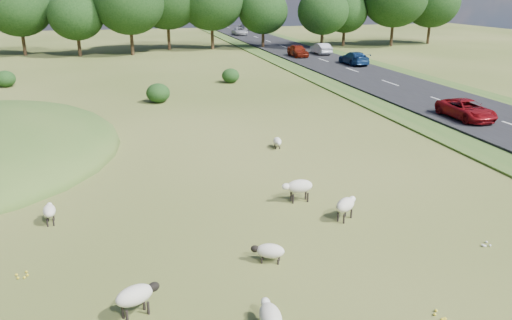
{
  "coord_description": "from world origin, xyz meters",
  "views": [
    {
      "loc": [
        -3.5,
        -16.72,
        8.36
      ],
      "look_at": [
        2.0,
        4.0,
        1.0
      ],
      "focal_mm": 35.0,
      "sensor_mm": 36.0,
      "label": 1
    }
  ],
  "objects": [
    {
      "name": "ground",
      "position": [
        0.0,
        20.0,
        0.0
      ],
      "size": [
        160.0,
        160.0,
        0.0
      ],
      "primitive_type": "plane",
      "color": "#394C18",
      "rests_on": "ground"
    },
    {
      "name": "road",
      "position": [
        20.0,
        30.0,
        0.12
      ],
      "size": [
        8.0,
        150.0,
        0.25
      ],
      "primitive_type": "cube",
      "color": "black",
      "rests_on": "ground"
    },
    {
      "name": "treeline",
      "position": [
        -1.06,
        55.44,
        6.57
      ],
      "size": [
        96.28,
        14.66,
        11.7
      ],
      "color": "black",
      "rests_on": "ground"
    },
    {
      "name": "shrubs",
      "position": [
        -3.65,
        27.65,
        0.72
      ],
      "size": [
        21.76,
        11.93,
        1.49
      ],
      "color": "black",
      "rests_on": "ground"
    },
    {
      "name": "sheep_0",
      "position": [
        3.09,
        1.23,
        0.67
      ],
      "size": [
        1.32,
        0.6,
        0.96
      ],
      "rotation": [
        0.0,
        0.0,
        3.12
      ],
      "color": "beige",
      "rests_on": "ground"
    },
    {
      "name": "sheep_1",
      "position": [
        0.55,
        -3.12,
        0.4
      ],
      "size": [
        1.15,
        0.81,
        0.64
      ],
      "rotation": [
        0.0,
        0.0,
        2.73
      ],
      "color": "beige",
      "rests_on": "ground"
    },
    {
      "name": "sheep_2",
      "position": [
        -3.68,
        -4.9,
        0.64
      ],
      "size": [
        1.32,
        0.92,
        0.92
      ],
      "rotation": [
        0.0,
        0.0,
        0.4
      ],
      "color": "beige",
      "rests_on": "ground"
    },
    {
      "name": "sheep_3",
      "position": [
        -0.4,
        -6.46,
        0.47
      ],
      "size": [
        0.62,
        1.29,
        0.74
      ],
      "rotation": [
        0.0,
        0.0,
        1.52
      ],
      "color": "beige",
      "rests_on": "ground"
    },
    {
      "name": "sheep_4",
      "position": [
        -6.61,
        1.7,
        0.52
      ],
      "size": [
        0.53,
        1.05,
        0.74
      ],
      "rotation": [
        0.0,
        0.0,
        1.67
      ],
      "color": "beige",
      "rests_on": "ground"
    },
    {
      "name": "sheep_5",
      "position": [
        4.24,
        -0.85,
        0.62
      ],
      "size": [
        1.2,
        1.04,
        0.88
      ],
      "rotation": [
        0.0,
        0.0,
        0.65
      ],
      "color": "beige",
      "rests_on": "ground"
    },
    {
      "name": "sheep_6",
      "position": [
        4.42,
        8.5,
        0.37
      ],
      "size": [
        0.56,
        1.05,
        0.59
      ],
      "rotation": [
        0.0,
        0.0,
        4.57
      ],
      "color": "beige",
      "rests_on": "ground"
    },
    {
      "name": "car_0",
      "position": [
        18.1,
        44.01,
        0.99
      ],
      "size": [
        1.76,
        4.36,
        1.49
      ],
      "primitive_type": "imported",
      "color": "maroon",
      "rests_on": "road"
    },
    {
      "name": "car_1",
      "position": [
        18.1,
        10.72,
        0.87
      ],
      "size": [
        2.07,
        4.49,
        1.25
      ],
      "primitive_type": "imported",
      "color": "maroon",
      "rests_on": "road"
    },
    {
      "name": "car_2",
      "position": [
        21.9,
        35.7,
        0.97
      ],
      "size": [
        2.01,
        4.94,
        1.43
      ],
      "primitive_type": "imported",
      "rotation": [
        0.0,
        0.0,
        3.14
      ],
      "color": "navy",
      "rests_on": "road"
    },
    {
      "name": "car_3",
      "position": [
        21.9,
        87.78,
        0.98
      ],
      "size": [
        2.04,
        5.01,
        1.45
      ],
      "primitive_type": "imported",
      "rotation": [
        0.0,
        0.0,
        3.14
      ],
      "color": "#9D9EA4",
      "rests_on": "road"
    },
    {
      "name": "car_4",
      "position": [
        21.9,
        45.62,
        0.96
      ],
      "size": [
        1.51,
        4.34,
        1.43
      ],
      "primitive_type": "imported",
      "rotation": [
        0.0,
        0.0,
        3.14
      ],
      "color": "#AFB2B7",
      "rests_on": "road"
    },
    {
      "name": "car_6",
      "position": [
        18.1,
        76.58,
        0.93
      ],
      "size": [
        2.25,
        4.87,
        1.35
      ],
      "primitive_type": "imported",
      "color": "silver",
      "rests_on": "road"
    }
  ]
}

